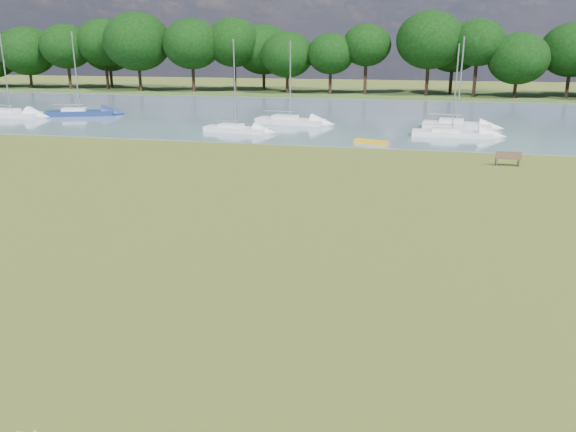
% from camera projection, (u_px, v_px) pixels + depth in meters
% --- Properties ---
extents(ground, '(220.00, 220.00, 0.00)m').
position_uv_depth(ground, '(272.00, 241.00, 22.40)').
color(ground, olive).
extents(river, '(220.00, 40.00, 0.10)m').
position_uv_depth(river, '(368.00, 116.00, 61.55)').
color(river, slate).
rests_on(river, ground).
extents(far_bank, '(220.00, 20.00, 0.40)m').
position_uv_depth(far_bank, '(385.00, 94.00, 89.51)').
color(far_bank, '#4C6626').
rests_on(far_bank, ground).
extents(riverbank_bench, '(1.59, 0.48, 0.98)m').
position_uv_depth(riverbank_bench, '(508.00, 159.00, 36.18)').
color(riverbank_bench, brown).
rests_on(riverbank_bench, ground).
extents(kayak, '(2.80, 1.52, 0.27)m').
position_uv_depth(kayak, '(371.00, 142.00, 44.32)').
color(kayak, yellow).
rests_on(kayak, river).
extents(tree_line, '(146.12, 9.74, 11.79)m').
position_uv_depth(tree_line, '(394.00, 48.00, 83.47)').
color(tree_line, black).
rests_on(tree_line, far_bank).
extents(sailboat_0, '(7.03, 2.85, 7.86)m').
position_uv_depth(sailboat_0, '(289.00, 119.00, 55.11)').
color(sailboat_0, white).
rests_on(sailboat_0, river).
extents(sailboat_1, '(7.58, 2.68, 9.41)m').
position_uv_depth(sailboat_1, '(10.00, 112.00, 60.64)').
color(sailboat_1, white).
rests_on(sailboat_1, river).
extents(sailboat_3, '(6.64, 1.98, 7.57)m').
position_uv_depth(sailboat_3, '(451.00, 132.00, 47.72)').
color(sailboat_3, white).
rests_on(sailboat_3, river).
extents(sailboat_6, '(5.97, 2.42, 7.94)m').
position_uv_depth(sailboat_6, '(235.00, 127.00, 50.07)').
color(sailboat_6, white).
rests_on(sailboat_6, river).
extents(sailboat_7, '(7.36, 4.57, 8.80)m').
position_uv_depth(sailboat_7, '(79.00, 111.00, 61.50)').
color(sailboat_7, navy).
rests_on(sailboat_7, river).
extents(sailboat_8, '(6.30, 2.33, 8.19)m').
position_uv_depth(sailboat_8, '(456.00, 123.00, 52.25)').
color(sailboat_8, white).
rests_on(sailboat_8, river).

